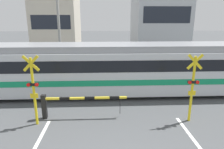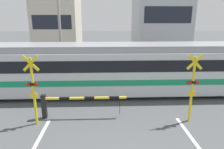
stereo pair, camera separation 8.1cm
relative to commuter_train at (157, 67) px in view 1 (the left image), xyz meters
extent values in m
cube|color=#5B564C|center=(-2.87, -0.72, -1.59)|extent=(50.00, 0.10, 0.08)
cube|color=#5B564C|center=(-2.87, 0.72, -1.59)|extent=(50.00, 0.10, 0.08)
cube|color=silver|center=(0.00, 0.00, -0.18)|extent=(20.59, 2.93, 2.45)
cube|color=gray|center=(0.00, 0.00, 1.23)|extent=(20.38, 2.58, 0.36)
cube|color=#148C59|center=(0.00, 0.00, -0.54)|extent=(20.61, 2.99, 0.32)
cube|color=black|center=(0.00, 0.00, 0.37)|extent=(19.76, 2.98, 0.64)
cylinder|color=black|center=(-6.38, -0.72, -1.25)|extent=(0.76, 0.12, 0.76)
cylinder|color=black|center=(-6.38, 0.72, -1.25)|extent=(0.76, 0.12, 0.76)
cube|color=black|center=(-6.06, -3.26, -1.05)|extent=(0.20, 0.20, 1.15)
cube|color=yellow|center=(-4.16, -3.26, -0.67)|extent=(3.79, 0.09, 0.09)
cube|color=black|center=(-5.11, -3.26, -0.67)|extent=(0.45, 0.10, 0.10)
cube|color=black|center=(-3.97, -3.26, -0.67)|extent=(0.45, 0.10, 0.10)
cube|color=black|center=(-2.83, -3.26, -0.67)|extent=(0.45, 0.10, 0.10)
cylinder|color=black|center=(-2.57, -3.26, -1.10)|extent=(0.02, 0.02, 0.77)
cube|color=black|center=(0.32, 3.16, -1.05)|extent=(0.20, 0.20, 1.15)
cube|color=yellow|center=(-1.57, 3.16, -0.67)|extent=(3.79, 0.09, 0.09)
cube|color=black|center=(-0.63, 3.16, -0.67)|extent=(0.45, 0.10, 0.10)
cube|color=black|center=(-1.76, 3.16, -0.67)|extent=(0.45, 0.10, 0.10)
cube|color=black|center=(-2.90, 3.16, -0.67)|extent=(0.45, 0.10, 0.10)
cylinder|color=black|center=(-3.16, 3.16, -1.10)|extent=(0.02, 0.02, 0.77)
cylinder|color=yellow|center=(-6.26, -3.78, -0.15)|extent=(0.11, 0.11, 2.95)
cube|color=yellow|center=(-6.26, -3.78, 1.09)|extent=(0.68, 0.04, 0.68)
cube|color=yellow|center=(-6.26, -3.78, 1.09)|extent=(0.68, 0.04, 0.68)
cube|color=black|center=(-6.26, -3.78, 0.20)|extent=(0.44, 0.12, 0.12)
cylinder|color=red|center=(-6.43, -3.86, 0.20)|extent=(0.15, 0.03, 0.15)
cylinder|color=red|center=(-6.09, -3.86, 0.20)|extent=(0.15, 0.03, 0.15)
cube|color=yellow|center=(-6.26, -3.80, -0.30)|extent=(0.32, 0.03, 0.20)
cylinder|color=yellow|center=(0.52, -3.78, -0.15)|extent=(0.11, 0.11, 2.95)
cube|color=yellow|center=(0.52, -3.78, 1.09)|extent=(0.68, 0.04, 0.68)
cube|color=yellow|center=(0.52, -3.78, 1.09)|extent=(0.68, 0.04, 0.68)
cube|color=black|center=(0.52, -3.78, 0.20)|extent=(0.44, 0.12, 0.12)
cylinder|color=red|center=(0.35, -3.86, 0.20)|extent=(0.15, 0.03, 0.15)
cylinder|color=red|center=(0.69, -3.86, 0.20)|extent=(0.15, 0.03, 0.15)
cube|color=yellow|center=(0.52, -3.80, -0.30)|extent=(0.32, 0.03, 0.20)
cylinder|color=brown|center=(-2.01, 7.10, -1.21)|extent=(0.13, 0.13, 0.84)
cylinder|color=brown|center=(-1.87, 7.10, -1.21)|extent=(0.13, 0.13, 0.84)
cube|color=maroon|center=(-1.94, 7.10, -0.45)|extent=(0.38, 0.22, 0.67)
sphere|color=#997056|center=(-1.94, 7.10, 0.00)|extent=(0.23, 0.23, 0.23)
cube|color=beige|center=(-8.94, 14.19, 2.16)|extent=(5.08, 6.55, 7.57)
cube|color=#1E232D|center=(-8.94, 10.91, 2.54)|extent=(4.27, 0.03, 1.51)
cube|color=#B2B7BC|center=(3.84, 14.19, 2.87)|extent=(6.33, 6.55, 8.99)
cube|color=#1E232D|center=(3.84, 10.91, 3.32)|extent=(5.32, 0.03, 1.80)
cylinder|color=gray|center=(-7.01, 5.66, 2.53)|extent=(0.22, 0.22, 8.31)
camera|label=1|loc=(-3.35, -11.80, 2.78)|focal=32.00mm
camera|label=2|loc=(-3.27, -11.81, 2.78)|focal=32.00mm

